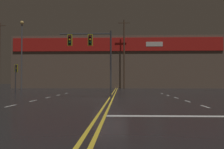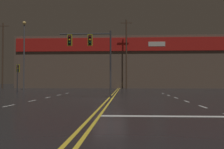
{
  "view_description": "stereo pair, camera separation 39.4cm",
  "coord_description": "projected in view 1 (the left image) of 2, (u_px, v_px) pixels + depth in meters",
  "views": [
    {
      "loc": [
        0.79,
        -19.32,
        1.41
      ],
      "look_at": [
        0.0,
        3.26,
        2.0
      ],
      "focal_mm": 40.0,
      "sensor_mm": 36.0,
      "label": 1
    },
    {
      "loc": [
        1.18,
        -19.3,
        1.41
      ],
      "look_at": [
        0.0,
        3.26,
        2.0
      ],
      "focal_mm": 40.0,
      "sensor_mm": 36.0,
      "label": 2
    }
  ],
  "objects": [
    {
      "name": "ground_plane",
      "position": [
        111.0,
        99.0,
        19.29
      ],
      "size": [
        200.0,
        200.0,
        0.0
      ],
      "primitive_type": "plane",
      "color": "black"
    },
    {
      "name": "road_markings",
      "position": [
        125.0,
        101.0,
        17.38
      ],
      "size": [
        16.14,
        60.0,
        0.01
      ],
      "color": "gold",
      "rests_on": "ground"
    },
    {
      "name": "streetlight_near_left",
      "position": [
        22.0,
        47.0,
        38.52
      ],
      "size": [
        0.56,
        0.56,
        10.74
      ],
      "color": "#59595E",
      "rests_on": "ground"
    },
    {
      "name": "traffic_signal_median",
      "position": [
        90.0,
        46.0,
        21.47
      ],
      "size": [
        4.5,
        0.36,
        5.75
      ],
      "color": "#38383D",
      "rests_on": "ground"
    },
    {
      "name": "traffic_signal_corner_northwest",
      "position": [
        16.0,
        72.0,
        31.09
      ],
      "size": [
        0.42,
        0.36,
        3.49
      ],
      "color": "#38383D",
      "rests_on": "ground"
    },
    {
      "name": "building_backdrop",
      "position": [
        117.0,
        63.0,
        53.16
      ],
      "size": [
        41.48,
        10.23,
        10.31
      ],
      "color": "brown",
      "rests_on": "ground"
    },
    {
      "name": "utility_pole_row",
      "position": [
        115.0,
        55.0,
        46.75
      ],
      "size": [
        47.34,
        0.26,
        12.93
      ],
      "color": "#4C3828",
      "rests_on": "ground"
    }
  ]
}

